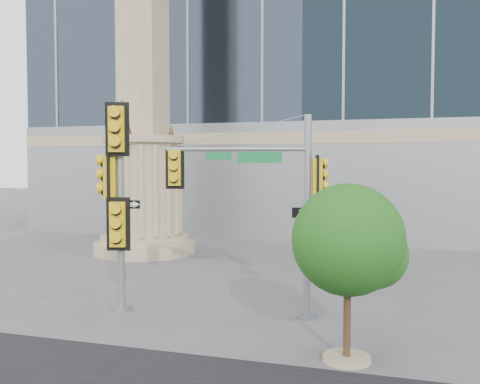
% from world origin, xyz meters
% --- Properties ---
extents(ground, '(120.00, 120.00, 0.00)m').
position_xyz_m(ground, '(0.00, 0.00, 0.00)').
color(ground, '#545456').
rests_on(ground, ground).
extents(monument, '(4.40, 4.40, 16.60)m').
position_xyz_m(monument, '(-6.00, 9.00, 5.52)').
color(monument, tan).
rests_on(monument, ground).
extents(main_signal_pole, '(3.91, 1.33, 5.13)m').
position_xyz_m(main_signal_pole, '(1.65, 1.00, 3.18)').
color(main_signal_pole, slate).
rests_on(main_signal_pole, ground).
extents(secondary_signal_pole, '(1.04, 0.74, 5.58)m').
position_xyz_m(secondary_signal_pole, '(-2.34, 0.38, 3.28)').
color(secondary_signal_pole, slate).
rests_on(secondary_signal_pole, ground).
extents(street_tree, '(2.26, 2.21, 3.53)m').
position_xyz_m(street_tree, '(3.86, -1.43, 2.32)').
color(street_tree, tan).
rests_on(street_tree, ground).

